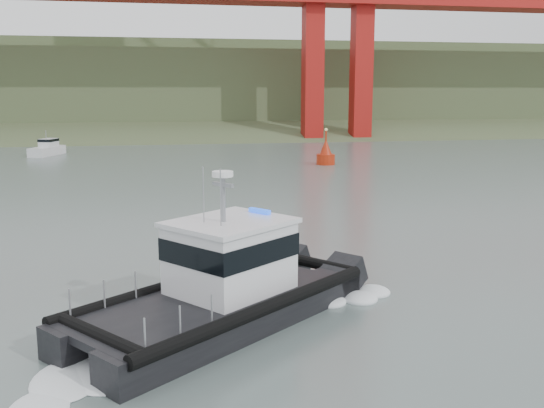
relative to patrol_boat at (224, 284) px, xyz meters
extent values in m
plane|color=slate|center=(4.09, 0.10, -1.34)|extent=(400.00, 400.00, 0.00)
cube|color=#384C2B|center=(4.09, 92.10, -1.34)|extent=(500.00, 44.72, 16.25)
cube|color=#384C2B|center=(4.09, 120.10, 4.66)|extent=(500.00, 70.00, 18.00)
cube|color=#384C2B|center=(4.09, 145.10, 9.66)|extent=(500.00, 60.00, 16.00)
cube|color=black|center=(-0.98, 0.95, -0.92)|extent=(9.42, 7.93, 1.20)
cube|color=black|center=(0.72, -1.16, -0.92)|extent=(9.42, 7.93, 1.20)
cube|color=black|center=(-0.52, -0.42, -0.44)|extent=(9.94, 9.10, 0.25)
cube|color=silver|center=(0.26, 0.21, 0.84)|extent=(4.70, 4.61, 2.31)
cube|color=black|center=(0.26, 0.21, 1.25)|extent=(4.78, 4.69, 0.75)
cube|color=silver|center=(0.26, 0.21, 2.07)|extent=(4.98, 4.89, 0.16)
cylinder|color=gray|center=(0.03, 0.02, 2.89)|extent=(0.16, 0.16, 1.81)
cylinder|color=white|center=(0.03, 0.02, 3.74)|extent=(0.70, 0.70, 0.18)
cube|color=silver|center=(-15.66, 58.57, -0.86)|extent=(3.80, 6.10, 1.16)
cube|color=silver|center=(-15.50, 59.02, 0.11)|extent=(2.24, 2.70, 1.16)
cube|color=black|center=(-15.50, 59.02, 0.49)|extent=(2.31, 2.77, 0.34)
cylinder|color=gray|center=(-15.66, 58.57, 1.17)|extent=(0.08, 0.08, 1.16)
cylinder|color=#A2210B|center=(15.54, 43.20, -0.90)|extent=(1.98, 1.98, 1.32)
cone|color=#A2210B|center=(15.54, 43.20, 0.42)|extent=(1.54, 1.54, 1.98)
cylinder|color=#A2210B|center=(15.54, 43.20, 1.74)|extent=(0.18, 0.18, 1.10)
sphere|color=#E5D87F|center=(15.54, 43.20, 2.40)|extent=(0.33, 0.33, 0.33)
camera|label=1|loc=(-1.96, -19.59, 6.40)|focal=40.00mm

